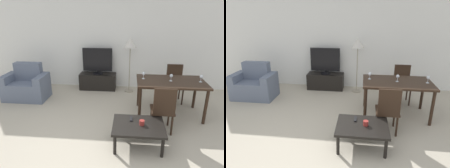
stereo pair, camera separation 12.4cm
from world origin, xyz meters
TOP-DOWN VIEW (x-y plane):
  - ground_plane at (0.00, 0.00)m, footprint 18.00×18.00m
  - wall_back at (0.00, 3.26)m, footprint 7.62×0.06m
  - armchair at (-1.88, 2.17)m, footprint 1.03×0.63m
  - tv_stand at (-0.22, 2.99)m, footprint 0.99×0.40m
  - tv at (-0.22, 2.98)m, footprint 0.80×0.28m
  - coffee_table at (0.83, 0.53)m, footprint 0.82×0.65m
  - dining_table at (1.50, 1.65)m, footprint 1.36×0.82m
  - dining_chair_near at (1.26, 0.93)m, footprint 0.40×0.40m
  - dining_chair_far at (1.74, 2.38)m, footprint 0.40×0.40m
  - floor_lamp at (0.65, 2.87)m, footprint 0.33×0.33m
  - remote_primary at (0.71, 0.69)m, footprint 0.04×0.15m
  - cup_white_near at (0.88, 0.53)m, footprint 0.08×0.08m
  - wine_glass_left at (1.49, 1.64)m, footprint 0.07×0.07m
  - wine_glass_center at (0.95, 1.74)m, footprint 0.07×0.07m
  - wine_glass_right at (2.07, 1.64)m, footprint 0.07×0.07m

SIDE VIEW (x-z plane):
  - ground_plane at x=0.00m, z-range 0.00..0.00m
  - tv_stand at x=-0.22m, z-range 0.00..0.44m
  - armchair at x=-1.88m, z-range -0.12..0.75m
  - coffee_table at x=0.83m, z-range 0.14..0.51m
  - remote_primary at x=0.71m, z-range 0.37..0.39m
  - cup_white_near at x=0.88m, z-range 0.37..0.45m
  - dining_chair_near at x=1.26m, z-range 0.04..0.92m
  - dining_chair_far at x=1.74m, z-range 0.04..0.92m
  - dining_table at x=1.50m, z-range 0.28..1.03m
  - tv at x=-0.22m, z-range 0.44..1.15m
  - wine_glass_left at x=1.49m, z-range 0.77..0.92m
  - wine_glass_center at x=0.95m, z-range 0.77..0.92m
  - wine_glass_right at x=2.07m, z-range 0.77..0.92m
  - floor_lamp at x=0.65m, z-range 0.52..1.97m
  - wall_back at x=0.00m, z-range 0.00..2.70m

